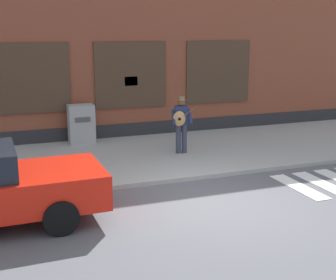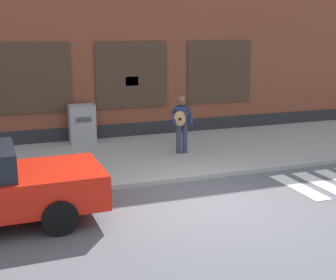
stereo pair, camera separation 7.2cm
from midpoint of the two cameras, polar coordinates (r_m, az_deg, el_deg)
ground_plane at (r=10.21m, az=5.83°, el=-7.71°), size 160.00×160.00×0.00m
sidewalk at (r=13.74m, az=-1.43°, el=-1.83°), size 28.00×4.88×0.11m
building_backdrop at (r=17.52m, az=-6.21°, el=11.74°), size 28.00×4.06×6.36m
busker at (r=13.50m, az=1.82°, el=2.28°), size 0.72×0.65×1.66m
utility_box at (r=15.05m, az=-10.28°, el=1.95°), size 0.81×0.55×1.23m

